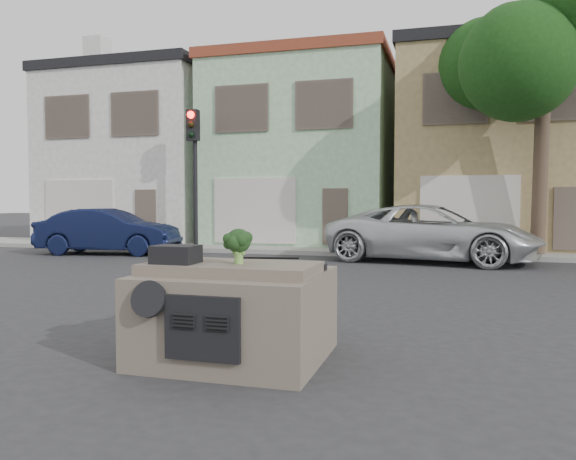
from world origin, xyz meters
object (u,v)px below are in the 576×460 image
at_px(silver_pickup, 432,262).
at_px(navy_sedan, 109,254).
at_px(broccoli, 239,246).
at_px(traffic_signal, 194,180).

bearing_deg(silver_pickup, navy_sedan, 103.45).
bearing_deg(broccoli, traffic_signal, 117.49).
relative_size(navy_sedan, silver_pickup, 0.77).
bearing_deg(broccoli, silver_pickup, 81.19).
distance_m(navy_sedan, traffic_signal, 3.92).
xyz_separation_m(navy_sedan, broccoli, (8.89, -10.79, 1.32)).
relative_size(traffic_signal, broccoli, 12.78).
relative_size(navy_sedan, broccoli, 11.76).
height_order(navy_sedan, silver_pickup, silver_pickup).
xyz_separation_m(silver_pickup, broccoli, (-1.76, -11.36, 1.32)).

